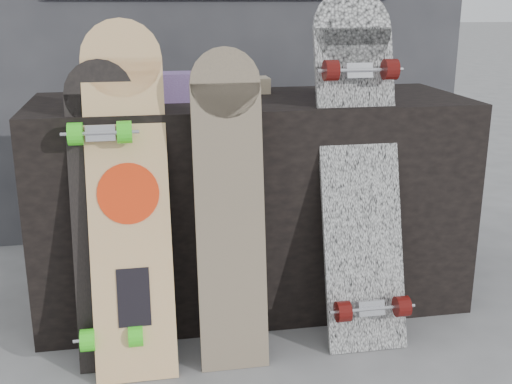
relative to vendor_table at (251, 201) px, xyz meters
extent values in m
plane|color=slate|center=(0.00, -0.50, -0.40)|extent=(60.00, 60.00, 0.00)
cube|color=black|center=(0.00, 0.00, 0.00)|extent=(1.60, 0.60, 0.80)
cube|color=#333338|center=(0.00, 0.85, 0.70)|extent=(2.40, 0.20, 2.20)
cube|color=#5C3975|center=(-0.28, -0.01, 0.45)|extent=(0.18, 0.12, 0.10)
cube|color=#5C3975|center=(0.35, 0.03, 0.46)|extent=(0.14, 0.14, 0.12)
cube|color=#D1B78C|center=(-0.02, 0.14, 0.43)|extent=(0.22, 0.10, 0.06)
cube|color=beige|center=(-0.46, -0.38, 0.09)|extent=(0.25, 0.32, 0.98)
cylinder|color=beige|center=(-0.46, -0.23, 0.57)|extent=(0.25, 0.09, 0.25)
cylinder|color=#FF3710|center=(-0.46, -0.37, 0.17)|extent=(0.19, 0.06, 0.19)
cube|color=black|center=(-0.46, -0.47, -0.14)|extent=(0.10, 0.06, 0.18)
cube|color=#C9AD89|center=(-0.14, -0.44, 0.05)|extent=(0.22, 0.17, 0.91)
cylinder|color=#C9AD89|center=(-0.14, -0.36, 0.50)|extent=(0.22, 0.05, 0.22)
cube|color=white|center=(0.32, -0.34, 0.13)|extent=(0.28, 0.33, 1.06)
cylinder|color=white|center=(0.32, -0.18, 0.66)|extent=(0.28, 0.10, 0.27)
cube|color=silver|center=(0.32, -0.49, -0.24)|extent=(0.09, 0.04, 0.06)
cylinder|color=#4F0D0B|center=(0.22, -0.51, -0.23)|extent=(0.04, 0.07, 0.07)
cylinder|color=#4F0D0B|center=(0.42, -0.51, -0.23)|extent=(0.05, 0.07, 0.07)
cube|color=silver|center=(0.32, -0.26, 0.52)|extent=(0.09, 0.04, 0.06)
cylinder|color=#4F0D0B|center=(0.22, -0.28, 0.53)|extent=(0.04, 0.07, 0.07)
cylinder|color=#4F0D0B|center=(0.42, -0.28, 0.53)|extent=(0.05, 0.07, 0.07)
cube|color=black|center=(-0.53, -0.36, 0.03)|extent=(0.22, 0.21, 0.87)
cylinder|color=black|center=(-0.53, -0.26, 0.47)|extent=(0.22, 0.06, 0.21)
cube|color=silver|center=(-0.53, -0.47, -0.27)|extent=(0.09, 0.04, 0.06)
cylinder|color=#3EF522|center=(-0.60, -0.49, -0.26)|extent=(0.04, 0.07, 0.07)
cylinder|color=#3EF522|center=(-0.46, -0.49, -0.26)|extent=(0.05, 0.07, 0.07)
cube|color=silver|center=(-0.53, -0.33, 0.35)|extent=(0.09, 0.04, 0.06)
cylinder|color=#3EF522|center=(-0.60, -0.35, 0.36)|extent=(0.04, 0.07, 0.07)
cylinder|color=#3EF522|center=(-0.46, -0.35, 0.36)|extent=(0.05, 0.07, 0.07)
camera|label=1|loc=(-0.41, -2.33, 0.75)|focal=45.00mm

